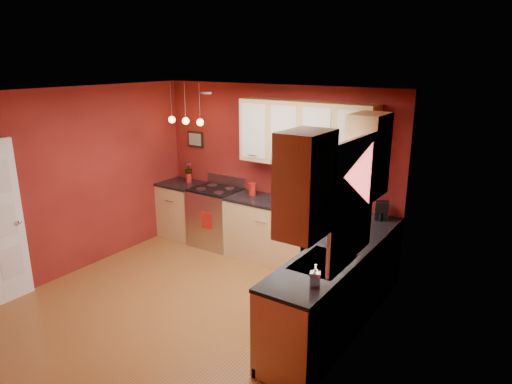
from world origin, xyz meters
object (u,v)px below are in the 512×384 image
Objects in this scene: coffee_maker at (381,211)px; gas_range at (216,216)px; soap_pump at (315,276)px; sink at (323,264)px; red_canister at (253,189)px.

gas_range is at bearing 163.61° from coffee_maker.
soap_pump is (0.10, -2.11, -0.01)m from coffee_maker.
coffee_maker is (2.68, 0.09, 0.57)m from gas_range.
gas_range is 2.74m from coffee_maker.
soap_pump is at bearing -72.42° from sink.
red_canister is 0.79× the size of coffee_maker.
coffee_maker is at bearing 0.56° from red_canister.
red_canister is at bearing 141.15° from sink.
gas_range is at bearing 150.22° from sink.
sink is 3.65× the size of red_canister.
coffee_maker is (2.01, 0.02, 0.02)m from red_canister.
red_canister is (-1.95, 1.57, 0.12)m from sink.
gas_range is 4.56× the size of coffee_maker.
sink reaches higher than coffee_maker.
coffee_maker is at bearing 87.90° from sink.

